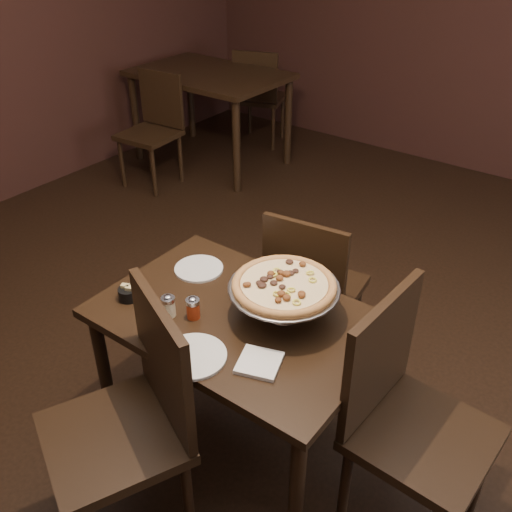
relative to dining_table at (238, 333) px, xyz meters
The scene contains 16 objects.
room 0.82m from the dining_table, 16.62° to the left, with size 6.04×7.04×2.84m.
dining_table is the anchor object (origin of this frame).
background_table 3.14m from the dining_table, 132.84° to the left, with size 1.27×0.85×0.79m.
pizza_stand 0.29m from the dining_table, 35.99° to the left, with size 0.42×0.42×0.17m.
parmesan_shaker 0.30m from the dining_table, 142.86° to the right, with size 0.05×0.05×0.09m.
pepper_flake_shaker 0.22m from the dining_table, 138.61° to the right, with size 0.05×0.05×0.09m.
packet_caddy 0.47m from the dining_table, 156.61° to the right, with size 0.08×0.08×0.06m.
napkin_stack 0.30m from the dining_table, 36.52° to the right, with size 0.14×0.14×0.02m, color white.
plate_left 0.37m from the dining_table, 156.27° to the left, with size 0.21×0.21×0.01m, color silver.
plate_near 0.30m from the dining_table, 85.25° to the right, with size 0.24×0.24×0.01m, color silver.
serving_spatula 0.25m from the dining_table, 14.52° to the right, with size 0.14×0.14×0.02m.
chair_far 0.60m from the dining_table, 92.12° to the left, with size 0.46×0.46×0.87m.
chair_near 0.52m from the dining_table, 96.43° to the right, with size 0.60×0.60×0.97m.
chair_side 0.69m from the dining_table, ahead, with size 0.47×0.47×0.96m.
bg_chair_far 3.52m from the dining_table, 125.35° to the left, with size 0.53×0.53×0.89m.
bg_chair_near 2.79m from the dining_table, 142.50° to the left, with size 0.45×0.45×0.89m.
Camera 1 is at (1.03, -1.36, 2.05)m, focal length 40.00 mm.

